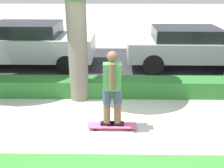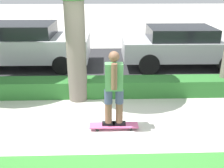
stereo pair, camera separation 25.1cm
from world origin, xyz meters
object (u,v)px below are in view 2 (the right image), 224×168
at_px(skater_person, 114,88).
at_px(parked_car_middle, 182,45).
at_px(parked_car_front, 25,44).
at_px(skateboard, 114,126).

bearing_deg(skater_person, parked_car_middle, 58.70).
height_order(parked_car_front, parked_car_middle, parked_car_front).
relative_size(parked_car_front, parked_car_middle, 1.05).
bearing_deg(skateboard, skater_person, -53.13).
distance_m(skateboard, skater_person, 0.84).
xyz_separation_m(skater_person, parked_car_front, (-2.94, 4.35, -0.12)).
relative_size(skateboard, parked_car_middle, 0.24).
relative_size(skater_person, parked_car_middle, 0.37).
relative_size(skateboard, parked_car_front, 0.23).
bearing_deg(skateboard, parked_car_middle, 58.70).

